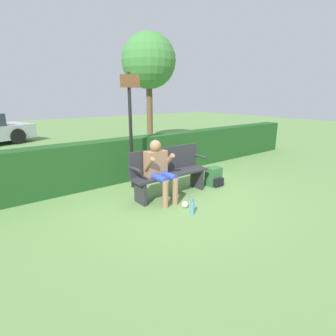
{
  "coord_description": "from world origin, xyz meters",
  "views": [
    {
      "loc": [
        -3.11,
        -3.98,
        1.99
      ],
      "look_at": [
        -0.15,
        -0.1,
        0.63
      ],
      "focal_mm": 28.0,
      "sensor_mm": 36.0,
      "label": 1
    }
  ],
  "objects_px": {
    "person_seated": "(159,167)",
    "signpost": "(131,124)",
    "backpack": "(214,177)",
    "park_bench": "(169,171)",
    "tree": "(149,62)",
    "water_bottle": "(192,207)"
  },
  "relations": [
    {
      "from": "tree",
      "to": "backpack",
      "type": "bearing_deg",
      "value": -108.91
    },
    {
      "from": "water_bottle",
      "to": "person_seated",
      "type": "bearing_deg",
      "value": 95.9
    },
    {
      "from": "park_bench",
      "to": "water_bottle",
      "type": "height_order",
      "value": "park_bench"
    },
    {
      "from": "park_bench",
      "to": "backpack",
      "type": "distance_m",
      "value": 1.21
    },
    {
      "from": "park_bench",
      "to": "person_seated",
      "type": "bearing_deg",
      "value": -157.71
    },
    {
      "from": "park_bench",
      "to": "tree",
      "type": "height_order",
      "value": "tree"
    },
    {
      "from": "person_seated",
      "to": "water_bottle",
      "type": "bearing_deg",
      "value": -84.1
    },
    {
      "from": "signpost",
      "to": "tree",
      "type": "distance_m",
      "value": 5.85
    },
    {
      "from": "person_seated",
      "to": "tree",
      "type": "xyz_separation_m",
      "value": [
        3.35,
        5.37,
        2.6
      ]
    },
    {
      "from": "backpack",
      "to": "signpost",
      "type": "bearing_deg",
      "value": 146.78
    },
    {
      "from": "tree",
      "to": "water_bottle",
      "type": "bearing_deg",
      "value": -117.67
    },
    {
      "from": "park_bench",
      "to": "signpost",
      "type": "height_order",
      "value": "signpost"
    },
    {
      "from": "water_bottle",
      "to": "signpost",
      "type": "distance_m",
      "value": 2.23
    },
    {
      "from": "person_seated",
      "to": "backpack",
      "type": "height_order",
      "value": "person_seated"
    },
    {
      "from": "signpost",
      "to": "tree",
      "type": "height_order",
      "value": "tree"
    },
    {
      "from": "person_seated",
      "to": "water_bottle",
      "type": "relative_size",
      "value": 4.34
    },
    {
      "from": "backpack",
      "to": "signpost",
      "type": "xyz_separation_m",
      "value": [
        -1.54,
        1.01,
        1.21
      ]
    },
    {
      "from": "person_seated",
      "to": "tree",
      "type": "height_order",
      "value": "tree"
    },
    {
      "from": "person_seated",
      "to": "signpost",
      "type": "height_order",
      "value": "signpost"
    },
    {
      "from": "water_bottle",
      "to": "tree",
      "type": "xyz_separation_m",
      "value": [
        3.27,
        6.23,
        3.13
      ]
    },
    {
      "from": "backpack",
      "to": "signpost",
      "type": "relative_size",
      "value": 0.17
    },
    {
      "from": "backpack",
      "to": "person_seated",
      "type": "bearing_deg",
      "value": 178.7
    }
  ]
}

